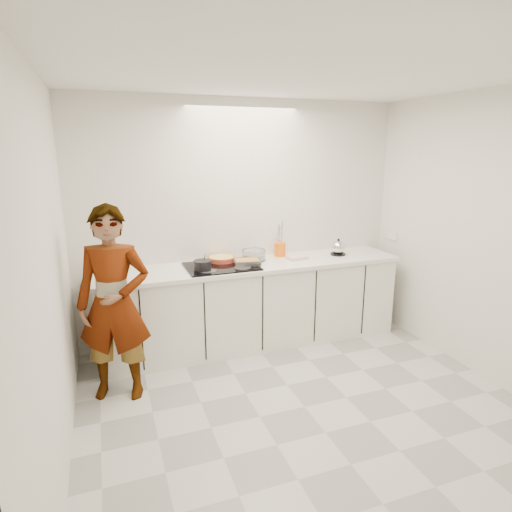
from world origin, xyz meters
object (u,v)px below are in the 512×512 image
object	(u,v)px
tart_dish	(221,258)
mixing_bowl	(254,255)
baking_dish	(247,262)
utensil_crock	(280,249)
hob	(221,266)
kettle	(338,248)
saucepan	(203,265)
cook	(114,304)

from	to	relation	value
tart_dish	mixing_bowl	world-z (taller)	mixing_bowl
tart_dish	baking_dish	bearing A→B (deg)	-46.62
utensil_crock	baking_dish	bearing A→B (deg)	-151.85
hob	kettle	xyz separation A→B (m)	(1.38, 0.04, 0.07)
hob	baking_dish	bearing A→B (deg)	-9.40
tart_dish	utensil_crock	size ratio (longest dim) A/B	2.45
hob	saucepan	distance (m)	0.24
baking_dish	cook	xyz separation A→B (m)	(-1.33, -0.49, -0.12)
hob	mixing_bowl	size ratio (longest dim) A/B	2.50
cook	tart_dish	bearing A→B (deg)	48.85
baking_dish	cook	bearing A→B (deg)	-160.01
hob	baking_dish	world-z (taller)	baking_dish
mixing_bowl	cook	xyz separation A→B (m)	(-1.47, -0.66, -0.13)
tart_dish	kettle	xyz separation A→B (m)	(1.33, -0.14, 0.04)
utensil_crock	cook	world-z (taller)	cook
tart_dish	mixing_bowl	distance (m)	0.35
hob	kettle	distance (m)	1.38
kettle	cook	xyz separation A→B (m)	(-2.45, -0.57, -0.16)
hob	utensil_crock	distance (m)	0.77
saucepan	kettle	distance (m)	1.60
baking_dish	mixing_bowl	bearing A→B (deg)	52.48
utensil_crock	mixing_bowl	bearing A→B (deg)	-167.39
mixing_bowl	cook	distance (m)	1.62
saucepan	utensil_crock	bearing A→B (deg)	17.70
saucepan	baking_dish	distance (m)	0.48
saucepan	mixing_bowl	distance (m)	0.66
kettle	utensil_crock	bearing A→B (deg)	164.73
baking_dish	utensil_crock	bearing A→B (deg)	28.15
tart_dish	utensil_crock	xyz separation A→B (m)	(0.69, 0.03, 0.04)
tart_dish	kettle	bearing A→B (deg)	-6.17
tart_dish	mixing_bowl	bearing A→B (deg)	-7.24
saucepan	baking_dish	bearing A→B (deg)	5.95
utensil_crock	saucepan	bearing A→B (deg)	-162.30
hob	tart_dish	xyz separation A→B (m)	(0.05, 0.18, 0.03)
tart_dish	kettle	size ratio (longest dim) A/B	1.75
hob	tart_dish	world-z (taller)	tart_dish
hob	utensil_crock	bearing A→B (deg)	15.97
cook	kettle	bearing A→B (deg)	29.58
hob	tart_dish	bearing A→B (deg)	74.06
hob	baking_dish	xyz separation A→B (m)	(0.26, -0.04, 0.04)
hob	mixing_bowl	world-z (taller)	mixing_bowl
baking_dish	utensil_crock	size ratio (longest dim) A/B	1.91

